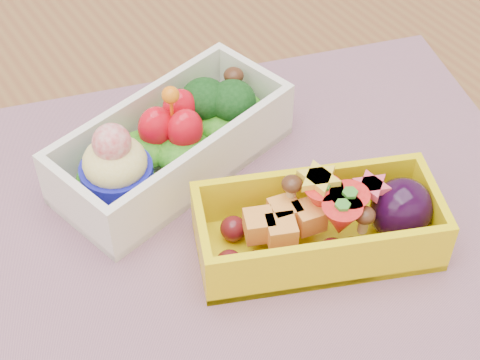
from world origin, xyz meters
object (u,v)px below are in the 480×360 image
placemat (235,225)px  bento_white (171,143)px  table (259,259)px  bento_yellow (324,224)px

placemat → bento_white: bearing=96.9°
table → placemat: placemat is taller
table → bento_yellow: bearing=-91.9°
table → bento_yellow: 0.15m
table → bento_yellow: (-0.00, -0.08, 0.13)m
bento_yellow → bento_white: bearing=133.8°
table → placemat: 0.11m
table → bento_white: 0.14m
table → bento_white: bearing=138.8°
table → bento_yellow: size_ratio=6.61×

